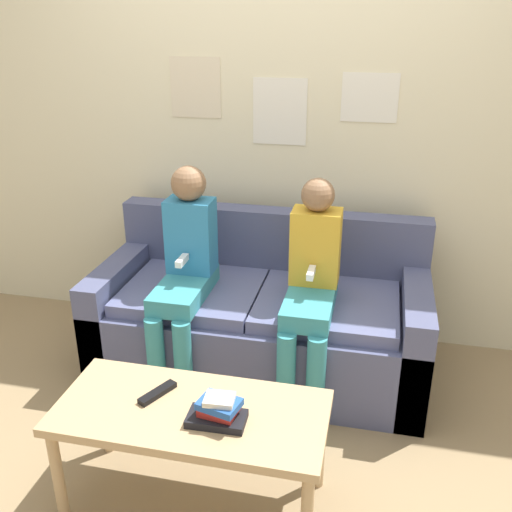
{
  "coord_description": "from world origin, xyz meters",
  "views": [
    {
      "loc": [
        0.57,
        -2.16,
        1.83
      ],
      "look_at": [
        0.0,
        0.38,
        0.72
      ],
      "focal_mm": 40.0,
      "sensor_mm": 36.0,
      "label": 1
    }
  ],
  "objects": [
    {
      "name": "ground_plane",
      "position": [
        0.0,
        0.0,
        0.0
      ],
      "size": [
        10.0,
        10.0,
        0.0
      ],
      "primitive_type": "plane",
      "color": "#937A56"
    },
    {
      "name": "tv_remote",
      "position": [
        -0.21,
        -0.46,
        0.47
      ],
      "size": [
        0.11,
        0.17,
        0.02
      ],
      "rotation": [
        0.0,
        0.0,
        -0.47
      ],
      "color": "black",
      "rests_on": "coffee_table"
    },
    {
      "name": "person_right",
      "position": [
        0.29,
        0.33,
        0.62
      ],
      "size": [
        0.24,
        0.55,
        1.12
      ],
      "color": "teal",
      "rests_on": "ground_plane"
    },
    {
      "name": "wall_back",
      "position": [
        -0.0,
        1.01,
        1.3
      ],
      "size": [
        8.0,
        0.07,
        2.6
      ],
      "color": "beige",
      "rests_on": "ground_plane"
    },
    {
      "name": "couch",
      "position": [
        0.0,
        0.51,
        0.29
      ],
      "size": [
        1.74,
        0.8,
        0.82
      ],
      "color": "#4C5175",
      "rests_on": "ground_plane"
    },
    {
      "name": "coffee_table",
      "position": [
        -0.05,
        -0.51,
        0.4
      ],
      "size": [
        1.03,
        0.47,
        0.46
      ],
      "color": "tan",
      "rests_on": "ground_plane"
    },
    {
      "name": "book_stack",
      "position": [
        0.07,
        -0.55,
        0.5
      ],
      "size": [
        0.22,
        0.14,
        0.11
      ],
      "color": "black",
      "rests_on": "coffee_table"
    },
    {
      "name": "person_left",
      "position": [
        -0.36,
        0.33,
        0.64
      ],
      "size": [
        0.24,
        0.55,
        1.14
      ],
      "color": "teal",
      "rests_on": "ground_plane"
    }
  ]
}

